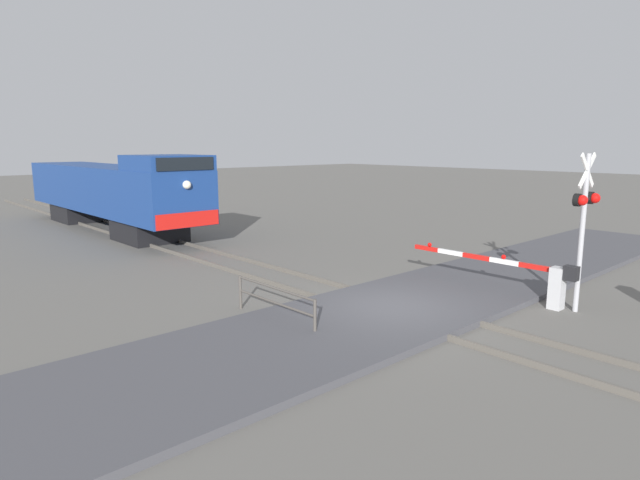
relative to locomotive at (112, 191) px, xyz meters
The scene contains 8 objects.
ground_plane 19.51m from the locomotive, 90.00° to the right, with size 160.00×160.00×0.00m, color #605E59.
rail_track_left 19.51m from the locomotive, 92.12° to the right, with size 0.08×80.00×0.15m, color #59544C.
rail_track_right 19.51m from the locomotive, 87.88° to the right, with size 0.08×80.00×0.15m, color #59544C.
road_surface 19.50m from the locomotive, 90.00° to the right, with size 36.00×4.54×0.17m, color #47474C.
locomotive is the anchor object (origin of this frame).
crossing_signal 23.09m from the locomotive, 80.59° to the right, with size 1.18×0.33×4.34m.
crossing_gate 21.97m from the locomotive, 80.58° to the right, with size 0.36×5.44×1.30m.
guard_railing 18.13m from the locomotive, 99.24° to the right, with size 0.08×3.20×0.95m.
Camera 1 is at (-11.02, -9.03, 4.56)m, focal length 29.96 mm.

